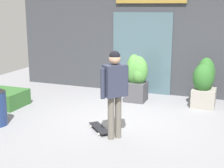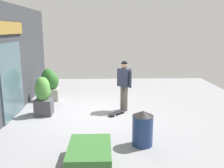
{
  "view_description": "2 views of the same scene",
  "coord_description": "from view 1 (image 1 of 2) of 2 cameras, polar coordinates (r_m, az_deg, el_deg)",
  "views": [
    {
      "loc": [
        2.41,
        -6.83,
        2.58
      ],
      "look_at": [
        0.02,
        -0.6,
        1.0
      ],
      "focal_mm": 53.03,
      "sensor_mm": 36.0,
      "label": 1
    },
    {
      "loc": [
        -8.19,
        -0.34,
        2.8
      ],
      "look_at": [
        0.02,
        -0.6,
        1.0
      ],
      "focal_mm": 40.12,
      "sensor_mm": 36.0,
      "label": 2
    }
  ],
  "objects": [
    {
      "name": "skateboard",
      "position": [
        7.06,
        -2.18,
        -7.57
      ],
      "size": [
        0.67,
        0.68,
        0.08
      ],
      "rotation": [
        0.0,
        0.0,
        2.35
      ],
      "color": "black",
      "rests_on": "ground_plane"
    },
    {
      "name": "planter_box_left",
      "position": [
        8.9,
        15.62,
        0.32
      ],
      "size": [
        0.6,
        0.69,
        1.28
      ],
      "color": "gray",
      "rests_on": "ground_plane"
    },
    {
      "name": "hedge_ledge",
      "position": [
        9.23,
        -18.63,
        -2.27
      ],
      "size": [
        1.26,
        0.9,
        0.41
      ],
      "primitive_type": "cube",
      "color": "#33662D",
      "rests_on": "ground_plane"
    },
    {
      "name": "skateboarder",
      "position": [
        6.37,
        0.46,
        -0.27
      ],
      "size": [
        0.47,
        0.49,
        1.76
      ],
      "rotation": [
        0.0,
        0.0,
        2.43
      ],
      "color": "#666056",
      "rests_on": "ground_plane"
    },
    {
      "name": "ground_plane",
      "position": [
        7.69,
        1.49,
        -6.27
      ],
      "size": [
        12.0,
        12.0,
        0.0
      ],
      "primitive_type": "plane",
      "color": "gray"
    },
    {
      "name": "planter_box_right",
      "position": [
        9.08,
        4.28,
        1.32
      ],
      "size": [
        0.61,
        0.55,
        1.3
      ],
      "color": "#47474C",
      "rests_on": "ground_plane"
    },
    {
      "name": "building_facade",
      "position": [
        9.91,
        6.9,
        8.71
      ],
      "size": [
        8.61,
        0.31,
        3.62
      ],
      "color": "#383A3F",
      "rests_on": "ground_plane"
    }
  ]
}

